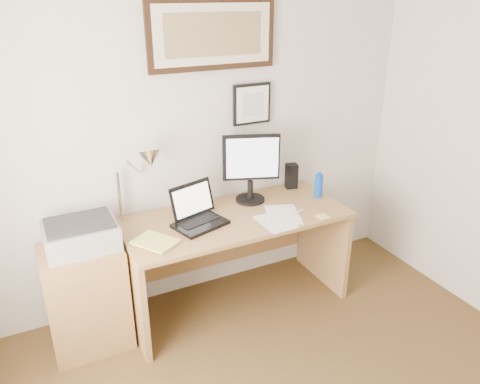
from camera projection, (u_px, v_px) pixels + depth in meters
wall_back at (194, 137)px, 3.36m from camera, size 3.50×0.02×2.50m
side_cabinet at (87, 297)px, 3.07m from camera, size 0.50×0.40×0.73m
water_bottle at (319, 186)px, 3.58m from camera, size 0.06×0.06×0.18m
bottle_cap at (320, 174)px, 3.54m from camera, size 0.03×0.03×0.02m
speaker at (291, 176)px, 3.75m from camera, size 0.11×0.10×0.20m
paper_sheet_a at (275, 222)px, 3.22m from camera, size 0.22×0.30×0.00m
paper_sheet_b at (283, 215)px, 3.33m from camera, size 0.33×0.38×0.00m
sticky_pad at (323, 217)px, 3.29m from camera, size 0.08×0.08×0.01m
marker_pen at (297, 213)px, 3.34m from camera, size 0.14×0.06×0.02m
book at (145, 249)px, 2.87m from camera, size 0.31×0.33×0.02m
desk at (231, 240)px, 3.48m from camera, size 1.60×0.70×0.75m
laptop at (197, 215)px, 3.19m from camera, size 0.39×0.38×0.26m
lcd_monitor at (251, 165)px, 3.43m from camera, size 0.41×0.22×0.52m
printer at (81, 235)px, 2.92m from camera, size 0.44×0.34×0.18m
desk_lamp at (147, 162)px, 3.06m from camera, size 0.29×0.27×0.53m
picture_large at (213, 34)px, 3.12m from camera, size 0.92×0.04×0.47m
picture_small at (252, 104)px, 3.44m from camera, size 0.30×0.03×0.30m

